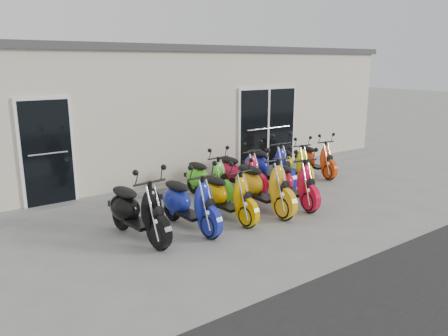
{
  "coord_description": "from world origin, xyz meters",
  "views": [
    {
      "loc": [
        -5.31,
        -6.77,
        2.96
      ],
      "look_at": [
        0.0,
        0.6,
        0.75
      ],
      "focal_mm": 35.0,
      "sensor_mm": 36.0,
      "label": 1
    }
  ],
  "objects": [
    {
      "name": "scooter_front_orange_a",
      "position": [
        -0.62,
        -0.35,
        0.63
      ],
      "size": [
        0.73,
        1.75,
        1.26
      ],
      "primitive_type": null,
      "rotation": [
        0.0,
        0.0,
        0.07
      ],
      "color": "#DD9D00",
      "rests_on": "ground"
    },
    {
      "name": "building",
      "position": [
        0.0,
        5.2,
        1.6
      ],
      "size": [
        14.0,
        6.0,
        3.2
      ],
      "primitive_type": "cube",
      "color": "beige",
      "rests_on": "ground"
    },
    {
      "name": "scooter_back_red",
      "position": [
        0.68,
        0.93,
        0.64
      ],
      "size": [
        0.8,
        1.79,
        1.28
      ],
      "primitive_type": null,
      "rotation": [
        0.0,
        0.0,
        0.1
      ],
      "color": "red",
      "rests_on": "ground"
    },
    {
      "name": "scooter_front_black",
      "position": [
        -2.41,
        -0.24,
        0.68
      ],
      "size": [
        0.88,
        1.91,
        1.36
      ],
      "primitive_type": null,
      "rotation": [
        0.0,
        0.0,
        0.12
      ],
      "color": "black",
      "rests_on": "ground"
    },
    {
      "name": "door_right",
      "position": [
        2.6,
        2.17,
        1.26
      ],
      "size": [
        2.02,
        0.08,
        2.22
      ],
      "primitive_type": "cube",
      "color": "black",
      "rests_on": "front_step"
    },
    {
      "name": "front_step",
      "position": [
        0.0,
        2.02,
        0.07
      ],
      "size": [
        14.0,
        0.4,
        0.15
      ],
      "primitive_type": "cube",
      "color": "gray",
      "rests_on": "ground"
    },
    {
      "name": "scooter_front_blue",
      "position": [
        -1.46,
        -0.36,
        0.66
      ],
      "size": [
        0.77,
        1.83,
        1.32
      ],
      "primitive_type": null,
      "rotation": [
        0.0,
        0.0,
        0.07
      ],
      "color": "#162396",
      "rests_on": "ground"
    },
    {
      "name": "door_left",
      "position": [
        -3.2,
        2.17,
        1.26
      ],
      "size": [
        1.07,
        0.08,
        2.22
      ],
      "primitive_type": "cube",
      "color": "black",
      "rests_on": "front_step"
    },
    {
      "name": "roof_cap",
      "position": [
        0.0,
        5.2,
        3.28
      ],
      "size": [
        14.2,
        6.2,
        0.16
      ],
      "primitive_type": "cube",
      "color": "#3F3F42",
      "rests_on": "building"
    },
    {
      "name": "ground",
      "position": [
        0.0,
        0.0,
        0.0
      ],
      "size": [
        80.0,
        80.0,
        0.0
      ],
      "primitive_type": "plane",
      "color": "gray",
      "rests_on": "ground"
    },
    {
      "name": "scooter_front_red",
      "position": [
        1.03,
        -0.43,
        0.65
      ],
      "size": [
        0.88,
        1.83,
        1.3
      ],
      "primitive_type": null,
      "rotation": [
        0.0,
        0.0,
        -0.14
      ],
      "color": "red",
      "rests_on": "ground"
    },
    {
      "name": "scooter_front_orange_b",
      "position": [
        0.25,
        -0.37,
        0.71
      ],
      "size": [
        0.74,
        1.94,
        1.43
      ],
      "primitive_type": null,
      "rotation": [
        0.0,
        0.0,
        -0.02
      ],
      "color": "gold",
      "rests_on": "ground"
    },
    {
      "name": "scooter_back_blue",
      "position": [
        1.46,
        0.84,
        0.71
      ],
      "size": [
        0.75,
        1.93,
        1.42
      ],
      "primitive_type": null,
      "rotation": [
        0.0,
        0.0,
        -0.03
      ],
      "color": "navy",
      "rests_on": "ground"
    },
    {
      "name": "scooter_back_yellow",
      "position": [
        2.42,
        0.99,
        0.6
      ],
      "size": [
        0.79,
        1.69,
        1.2
      ],
      "primitive_type": null,
      "rotation": [
        0.0,
        0.0,
        -0.13
      ],
      "color": "#E6DB03",
      "rests_on": "ground"
    },
    {
      "name": "scooter_back_green",
      "position": [
        -0.19,
        0.96,
        0.62
      ],
      "size": [
        0.71,
        1.71,
        1.24
      ],
      "primitive_type": null,
      "rotation": [
        0.0,
        0.0,
        0.06
      ],
      "color": "#51D423",
      "rests_on": "ground"
    },
    {
      "name": "scooter_back_extra",
      "position": [
        3.27,
        0.99,
        0.6
      ],
      "size": [
        0.79,
        1.69,
        1.2
      ],
      "primitive_type": null,
      "rotation": [
        0.0,
        0.0,
        -0.13
      ],
      "color": "red",
      "rests_on": "ground"
    }
  ]
}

